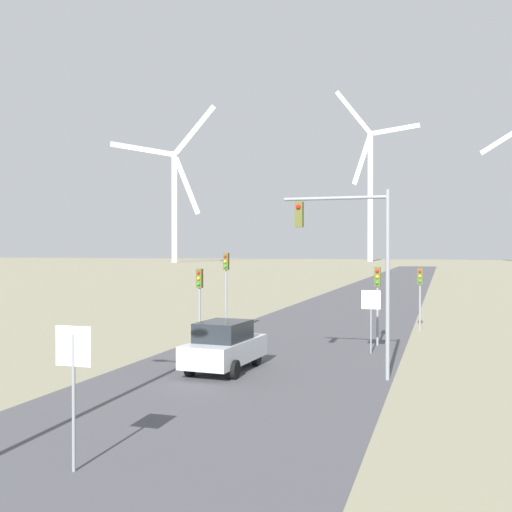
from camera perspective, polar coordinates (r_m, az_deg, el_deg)
name	(u,v)px	position (r m, az deg, el deg)	size (l,w,h in m)	color
road_surface	(361,303)	(51.45, 9.96, -4.40)	(10.00, 240.00, 0.01)	#47474C
stop_sign_near	(74,370)	(12.69, -16.99, -10.32)	(0.81, 0.07, 2.92)	gray
stop_sign_far	(371,309)	(26.19, 10.89, -5.00)	(0.81, 0.07, 2.72)	gray
traffic_light_post_near_left	(199,289)	(28.62, -5.41, -3.11)	(0.28, 0.34, 3.55)	gray
traffic_light_post_near_right	(377,288)	(28.37, 11.50, -3.00)	(0.28, 0.34, 3.66)	gray
traffic_light_post_mid_left	(226,275)	(31.75, -2.87, -1.80)	(0.28, 0.34, 4.29)	gray
traffic_light_post_mid_right	(420,285)	(34.04, 15.35, -2.66)	(0.28, 0.34, 3.46)	gray
traffic_light_mast_overhead	(353,247)	(21.00, 9.18, 0.81)	(3.71, 0.35, 6.51)	gray
car_approaching	(224,346)	(22.25, -3.03, -8.56)	(2.10, 4.22, 1.83)	#B7BCC1
wind_turbine_far_left	(175,193)	(225.61, -7.76, 5.98)	(35.42, 16.63, 59.01)	silver
wind_turbine_left	(370,183)	(247.04, 10.84, 6.85)	(32.41, 17.21, 68.18)	silver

